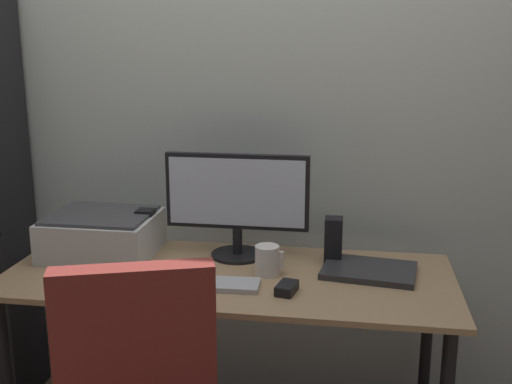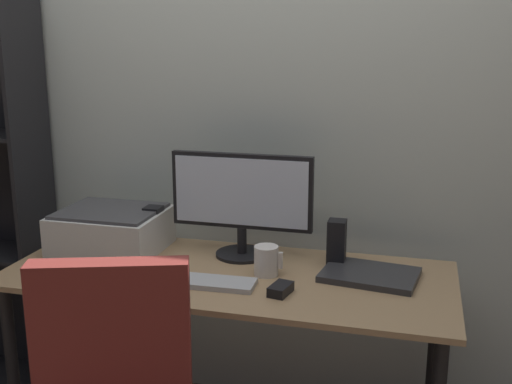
# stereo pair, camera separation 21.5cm
# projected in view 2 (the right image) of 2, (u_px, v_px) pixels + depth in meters

# --- Properties ---
(back_wall) EXTENTS (6.40, 0.10, 2.60)m
(back_wall) POSITION_uv_depth(u_px,v_px,m) (263.00, 100.00, 2.53)
(back_wall) COLOR beige
(back_wall) RESTS_ON ground
(desk) EXTENTS (1.57, 0.64, 0.74)m
(desk) POSITION_uv_depth(u_px,v_px,m) (228.00, 296.00, 2.23)
(desk) COLOR tan
(desk) RESTS_ON ground
(monitor) EXTENTS (0.54, 0.20, 0.39)m
(monitor) POSITION_uv_depth(u_px,v_px,m) (242.00, 198.00, 2.32)
(monitor) COLOR black
(monitor) RESTS_ON desk
(keyboard) EXTENTS (0.29, 0.12, 0.02)m
(keyboard) POSITION_uv_depth(u_px,v_px,m) (212.00, 283.00, 2.09)
(keyboard) COLOR #B7BABC
(keyboard) RESTS_ON desk
(mouse) EXTENTS (0.07, 0.11, 0.03)m
(mouse) POSITION_uv_depth(u_px,v_px,m) (281.00, 289.00, 2.02)
(mouse) COLOR black
(mouse) RESTS_ON desk
(coffee_mug) EXTENTS (0.10, 0.08, 0.10)m
(coffee_mug) POSITION_uv_depth(u_px,v_px,m) (266.00, 261.00, 2.17)
(coffee_mug) COLOR white
(coffee_mug) RESTS_ON desk
(laptop) EXTENTS (0.35, 0.27, 0.02)m
(laptop) POSITION_uv_depth(u_px,v_px,m) (370.00, 275.00, 2.16)
(laptop) COLOR #2D2D30
(laptop) RESTS_ON desk
(speaker_left) EXTENTS (0.06, 0.07, 0.17)m
(speaker_left) POSITION_uv_depth(u_px,v_px,m) (154.00, 228.00, 2.44)
(speaker_left) COLOR black
(speaker_left) RESTS_ON desk
(speaker_right) EXTENTS (0.06, 0.07, 0.17)m
(speaker_right) POSITION_uv_depth(u_px,v_px,m) (337.00, 243.00, 2.26)
(speaker_right) COLOR black
(speaker_right) RESTS_ON desk
(printer) EXTENTS (0.40, 0.34, 0.16)m
(printer) POSITION_uv_depth(u_px,v_px,m) (111.00, 230.00, 2.43)
(printer) COLOR silver
(printer) RESTS_ON desk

